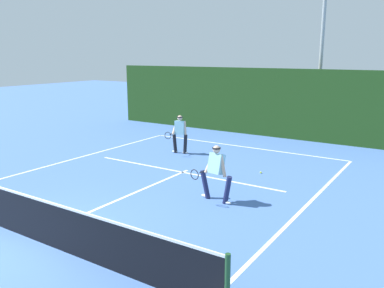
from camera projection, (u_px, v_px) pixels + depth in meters
The scene contains 10 objects.
ground_plane at pixel (30, 238), 9.00m from camera, with size 80.00×80.00×0.00m, color #476DB3.
court_line_baseline_far at pixel (242, 147), 17.88m from camera, with size 9.24×0.10×0.01m, color white.
court_line_service at pixel (183, 172), 14.00m from camera, with size 7.53×0.10×0.01m, color white.
court_line_centre at pixel (126, 196), 11.62m from camera, with size 0.10×6.40×0.01m, color white.
tennis_net at pixel (27, 216), 8.89m from camera, with size 10.13×0.09×1.07m.
player_near at pixel (216, 171), 11.10m from camera, with size 1.11×0.84×1.60m.
player_far at pixel (180, 133), 16.51m from camera, with size 0.74×0.86×1.59m.
tennis_ball at pixel (261, 172), 13.86m from camera, with size 0.07×0.07×0.07m, color #D1E033.
back_fence_windscreen at pixel (268, 103), 19.80m from camera, with size 18.48×0.12×3.37m, color #214418.
light_pole at pixel (323, 36), 19.01m from camera, with size 0.55×0.44×8.02m.
Camera 1 is at (7.60, -4.98, 4.04)m, focal length 37.48 mm.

